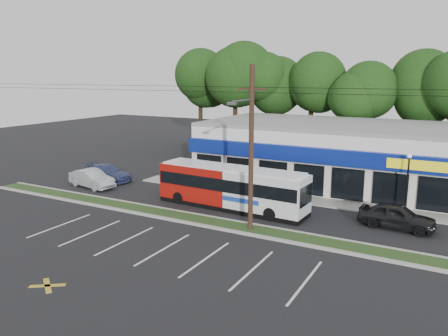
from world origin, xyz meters
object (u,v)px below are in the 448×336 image
lamp_post (408,177)px  metrobus (231,187)px  pedestrian_a (267,196)px  car_blue (107,173)px  car_dark (397,216)px  pedestrian_b (303,201)px  utility_pole (248,143)px  car_silver (92,179)px

lamp_post → metrobus: (-11.16, -4.30, -1.07)m
lamp_post → pedestrian_a: size_ratio=2.58×
car_blue → pedestrian_a: 15.92m
metrobus → car_dark: metrobus is taller
car_blue → pedestrian_b: pedestrian_b is taller
utility_pole → pedestrian_a: (-0.83, 5.07, -4.59)m
car_silver → car_blue: bearing=22.2°
metrobus → pedestrian_a: 2.74m
utility_pole → pedestrian_b: size_ratio=29.60×
metrobus → pedestrian_a: (2.16, 1.50, -0.78)m
lamp_post → pedestrian_a: (-9.00, -2.80, -1.85)m
car_silver → car_blue: (-0.55, 2.43, -0.04)m
utility_pole → lamp_post: utility_pole is taller
pedestrian_a → pedestrian_b: pedestrian_b is taller
car_blue → car_dark: bearing=-87.5°
car_blue → pedestrian_b: size_ratio=2.94×
lamp_post → pedestrian_b: bearing=-156.0°
lamp_post → metrobus: lamp_post is taller
car_blue → pedestrian_a: bearing=-87.5°
pedestrian_b → car_blue: bearing=11.5°
utility_pole → lamp_post: size_ratio=11.76×
utility_pole → metrobus: bearing=129.9°
pedestrian_b → car_dark: bearing=-169.4°
metrobus → car_dark: size_ratio=2.48×
lamp_post → car_dark: 3.62m
pedestrian_b → metrobus: bearing=30.4°
metrobus → car_blue: (-13.75, 2.06, -0.88)m
lamp_post → pedestrian_a: lamp_post is taller
utility_pole → car_silver: utility_pole is taller
utility_pole → car_dark: size_ratio=10.90×
car_dark → pedestrian_b: (-6.14, 0.28, 0.06)m
metrobus → pedestrian_a: bearing=37.8°
utility_pole → metrobus: (-2.99, 3.57, -3.81)m
lamp_post → car_blue: lamp_post is taller
utility_pole → car_blue: (-16.74, 5.63, -4.69)m
metrobus → car_silver: size_ratio=2.46×
metrobus → pedestrian_a: size_ratio=6.91×
pedestrian_a → pedestrian_b: (2.72, 0.00, 0.02)m
utility_pole → car_blue: size_ratio=10.07×
utility_pole → car_dark: bearing=30.8°
lamp_post → car_dark: size_ratio=0.93×
metrobus → utility_pole: bearing=-47.1°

